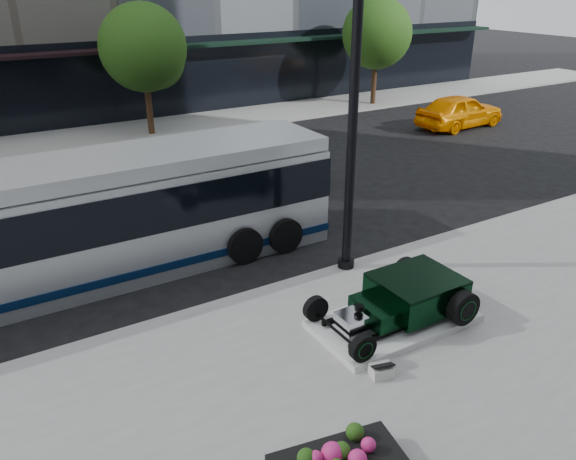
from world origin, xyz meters
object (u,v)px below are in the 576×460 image
transit_bus (91,219)px  white_sedan (265,169)px  lamppost (352,131)px  yellow_taxi (460,111)px  hot_rod (408,296)px

transit_bus → white_sedan: (6.58, 3.42, -0.83)m
white_sedan → lamppost: bearing=-176.5°
yellow_taxi → white_sedan: bearing=98.7°
white_sedan → yellow_taxi: yellow_taxi is taller
white_sedan → yellow_taxi: bearing=-63.5°
transit_bus → lamppost: bearing=-29.3°
hot_rod → transit_bus: transit_bus is taller
lamppost → yellow_taxi: (13.45, 9.05, -2.77)m
white_sedan → yellow_taxi: (12.22, 2.62, 0.15)m
yellow_taxi → lamppost: bearing=120.5°
transit_bus → white_sedan: size_ratio=2.69×
transit_bus → yellow_taxi: transit_bus is taller
transit_bus → yellow_taxi: size_ratio=2.56×
hot_rod → transit_bus: size_ratio=0.27×
hot_rod → lamppost: bearing=82.9°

